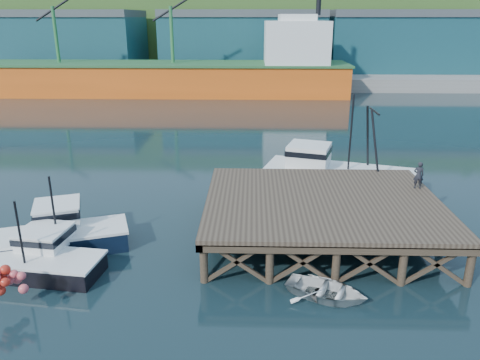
{
  "coord_description": "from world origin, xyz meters",
  "views": [
    {
      "loc": [
        1.86,
        -22.56,
        10.98
      ],
      "look_at": [
        1.18,
        2.0,
        2.41
      ],
      "focal_mm": 35.0,
      "sensor_mm": 36.0,
      "label": 1
    }
  ],
  "objects_px": {
    "boat_navy": "(59,233)",
    "dockworker": "(419,175)",
    "boat_black": "(37,258)",
    "trawler": "(338,174)",
    "dinghy": "(327,290)"
  },
  "relations": [
    {
      "from": "boat_navy",
      "to": "dockworker",
      "type": "height_order",
      "value": "boat_navy"
    },
    {
      "from": "boat_navy",
      "to": "trawler",
      "type": "distance_m",
      "value": 17.27
    },
    {
      "from": "trawler",
      "to": "boat_navy",
      "type": "bearing_deg",
      "value": -134.1
    },
    {
      "from": "dockworker",
      "to": "dinghy",
      "type": "bearing_deg",
      "value": 58.25
    },
    {
      "from": "trawler",
      "to": "dockworker",
      "type": "bearing_deg",
      "value": -36.51
    },
    {
      "from": "boat_navy",
      "to": "dockworker",
      "type": "xyz_separation_m",
      "value": [
        18.64,
        3.48,
        2.05
      ]
    },
    {
      "from": "trawler",
      "to": "dinghy",
      "type": "relative_size",
      "value": 3.06
    },
    {
      "from": "boat_black",
      "to": "dockworker",
      "type": "distance_m",
      "value": 19.75
    },
    {
      "from": "boat_navy",
      "to": "dockworker",
      "type": "bearing_deg",
      "value": -8.74
    },
    {
      "from": "dinghy",
      "to": "trawler",
      "type": "bearing_deg",
      "value": 13.7
    },
    {
      "from": "boat_black",
      "to": "trawler",
      "type": "bearing_deg",
      "value": 42.09
    },
    {
      "from": "boat_navy",
      "to": "dockworker",
      "type": "distance_m",
      "value": 19.08
    },
    {
      "from": "trawler",
      "to": "boat_black",
      "type": "bearing_deg",
      "value": -128.12
    },
    {
      "from": "dinghy",
      "to": "dockworker",
      "type": "bearing_deg",
      "value": -13.19
    },
    {
      "from": "boat_black",
      "to": "dinghy",
      "type": "relative_size",
      "value": 1.89
    }
  ]
}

